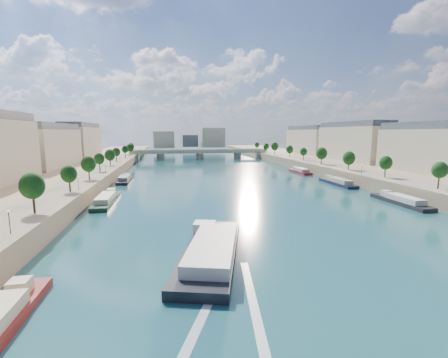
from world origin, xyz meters
name	(u,v)px	position (x,y,z in m)	size (l,w,h in m)	color
ground	(230,184)	(0.00, 100.00, 0.00)	(700.00, 700.00, 0.00)	#0C2D38
quay_left	(48,184)	(-72.00, 100.00, 2.50)	(44.00, 520.00, 5.00)	#9E8460
quay_right	(378,174)	(72.00, 100.00, 2.50)	(44.00, 520.00, 5.00)	#9E8460
pave_left	(89,176)	(-57.00, 100.00, 5.05)	(14.00, 520.00, 0.10)	gray
pave_right	(350,170)	(57.00, 100.00, 5.05)	(14.00, 520.00, 0.10)	gray
trees_left	(94,162)	(-55.00, 102.00, 10.48)	(4.80, 268.80, 8.26)	#382B1E
trees_right	(335,156)	(55.00, 110.00, 10.48)	(4.80, 268.80, 8.26)	#382B1E
lamps_left	(94,172)	(-52.50, 90.00, 7.78)	(0.36, 200.36, 4.28)	black
lamps_right	(336,163)	(52.50, 105.00, 7.78)	(0.36, 200.36, 4.28)	black
buildings_left	(22,146)	(-85.00, 112.00, 16.45)	(16.00, 226.00, 23.20)	beige
buildings_right	(387,144)	(85.00, 112.00, 16.45)	(16.00, 226.00, 23.20)	beige
skyline	(194,139)	(3.19, 319.52, 14.66)	(79.00, 42.00, 22.00)	beige
bridge	(200,153)	(0.00, 223.69, 5.08)	(112.00, 12.00, 8.15)	#C1B79E
tour_barge	(211,250)	(-18.56, 25.99, 1.25)	(17.05, 32.52, 4.24)	black
wake	(230,309)	(-18.56, 9.48, 0.02)	(14.52, 25.88, 0.04)	silver
moored_barges_left	(81,229)	(-45.50, 44.53, 0.84)	(5.00, 158.01, 3.60)	#1A1C3A
moored_barges_right	(402,202)	(45.50, 54.53, 0.84)	(5.00, 165.34, 3.60)	black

